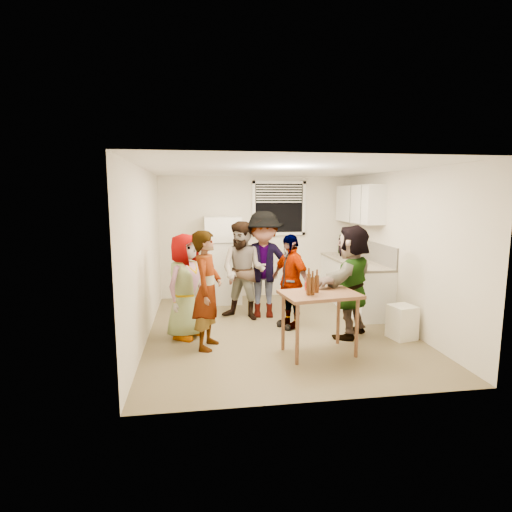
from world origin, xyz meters
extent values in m
cube|color=white|center=(-0.75, 1.88, 0.85)|extent=(0.70, 0.70, 1.70)
cube|color=white|center=(1.70, 1.15, 0.43)|extent=(0.60, 2.20, 0.86)
cube|color=#B8AB94|center=(1.70, 1.15, 0.88)|extent=(0.64, 2.22, 0.04)
cube|color=#A59F96|center=(1.99, 1.15, 1.08)|extent=(0.03, 2.20, 0.36)
cube|color=white|center=(1.83, 1.35, 1.95)|extent=(0.34, 1.60, 0.70)
cylinder|color=white|center=(1.68, 1.12, 0.90)|extent=(0.11, 0.11, 0.24)
cylinder|color=black|center=(1.75, 2.09, 0.90)|extent=(0.07, 0.07, 0.29)
cylinder|color=#47230C|center=(1.60, 0.76, 0.90)|extent=(0.05, 0.05, 0.21)
cylinder|color=#1A1FB7|center=(1.44, 0.40, 0.90)|extent=(0.09, 0.09, 0.12)
cube|color=#F9DC51|center=(1.92, 1.76, 0.97)|extent=(0.02, 0.17, 0.15)
cube|color=white|center=(1.74, -0.63, 0.25)|extent=(0.40, 0.40, 0.50)
cylinder|color=#47230C|center=(0.18, -1.04, 0.84)|extent=(0.06, 0.06, 0.24)
cylinder|color=#BD1309|center=(0.24, -0.84, 0.84)|extent=(0.09, 0.09, 0.11)
imported|color=#9C9C9C|center=(-1.43, -0.10, 0.00)|extent=(1.71, 1.53, 0.50)
imported|color=#141933|center=(-1.11, -0.57, 0.00)|extent=(1.74, 1.06, 0.39)
imported|color=brown|center=(-0.47, 0.66, 0.00)|extent=(1.51, 1.87, 0.64)
imported|color=#3D3D42|center=(-0.11, 0.75, 0.00)|extent=(1.45, 2.00, 0.68)
imported|color=black|center=(0.21, 0.13, 0.00)|extent=(1.74, 1.43, 0.37)
imported|color=#C45E46|center=(1.03, -0.40, 0.00)|extent=(2.30, 2.30, 0.50)
camera|label=1|loc=(-1.22, -5.96, 2.09)|focal=28.00mm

